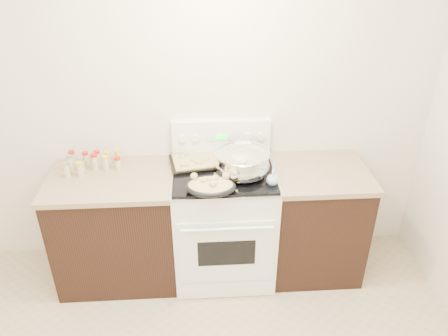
{
  "coord_description": "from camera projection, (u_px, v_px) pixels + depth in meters",
  "views": [
    {
      "loc": [
        0.18,
        -1.35,
        2.56
      ],
      "look_at": [
        0.35,
        1.37,
        1.0
      ],
      "focal_mm": 35.0,
      "sensor_mm": 36.0,
      "label": 1
    }
  ],
  "objects": [
    {
      "name": "spice_jars",
      "position": [
        91.0,
        162.0,
        3.26
      ],
      "size": [
        0.4,
        0.23,
        0.13
      ],
      "color": "#BFB28C",
      "rests_on": "counter_left"
    },
    {
      "name": "wooden_spoon",
      "position": [
        221.0,
        186.0,
        3.01
      ],
      "size": [
        0.16,
        0.26,
        0.04
      ],
      "color": "tan",
      "rests_on": "kitchen_range"
    },
    {
      "name": "roasting_pan",
      "position": [
        211.0,
        186.0,
        2.95
      ],
      "size": [
        0.36,
        0.26,
        0.12
      ],
      "color": "black",
      "rests_on": "kitchen_range"
    },
    {
      "name": "counter_right",
      "position": [
        314.0,
        219.0,
        3.5
      ],
      "size": [
        0.73,
        0.67,
        0.92
      ],
      "color": "black",
      "rests_on": "ground"
    },
    {
      "name": "kitchen_range",
      "position": [
        224.0,
        221.0,
        3.44
      ],
      "size": [
        0.78,
        0.73,
        1.22
      ],
      "color": "white",
      "rests_on": "ground"
    },
    {
      "name": "baking_sheet",
      "position": [
        199.0,
        161.0,
        3.31
      ],
      "size": [
        0.48,
        0.37,
        0.06
      ],
      "color": "black",
      "rests_on": "kitchen_range"
    },
    {
      "name": "room_shell",
      "position": [
        152.0,
        191.0,
        1.58
      ],
      "size": [
        4.1,
        3.6,
        2.75
      ],
      "color": "beige",
      "rests_on": "ground"
    },
    {
      "name": "blue_ladle",
      "position": [
        273.0,
        179.0,
        3.05
      ],
      "size": [
        0.1,
        0.28,
        0.1
      ],
      "color": "#8EB5D4",
      "rests_on": "kitchen_range"
    },
    {
      "name": "counter_left",
      "position": [
        118.0,
        227.0,
        3.41
      ],
      "size": [
        0.93,
        0.67,
        0.92
      ],
      "color": "black",
      "rests_on": "ground"
    },
    {
      "name": "mixing_bowl",
      "position": [
        242.0,
        163.0,
        3.13
      ],
      "size": [
        0.43,
        0.43,
        0.23
      ],
      "color": "silver",
      "rests_on": "kitchen_range"
    }
  ]
}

